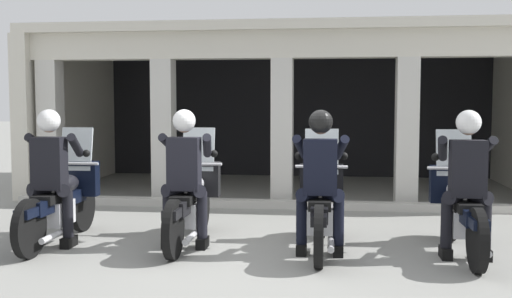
# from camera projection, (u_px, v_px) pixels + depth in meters

# --- Properties ---
(ground_plane) EXTENTS (80.00, 80.00, 0.00)m
(ground_plane) POSITION_uv_depth(u_px,v_px,m) (275.00, 206.00, 9.78)
(ground_plane) COLOR gray
(station_building) EXTENTS (9.10, 4.43, 2.97)m
(station_building) POSITION_uv_depth(u_px,v_px,m) (291.00, 91.00, 12.09)
(station_building) COLOR black
(station_building) RESTS_ON ground
(kerb_strip) EXTENTS (8.60, 0.24, 0.12)m
(kerb_strip) POSITION_uv_depth(u_px,v_px,m) (279.00, 204.00, 9.59)
(kerb_strip) COLOR #B7B5AD
(kerb_strip) RESTS_ON ground
(motorcycle_far_left) EXTENTS (0.62, 2.04, 1.35)m
(motorcycle_far_left) POSITION_uv_depth(u_px,v_px,m) (63.00, 200.00, 7.29)
(motorcycle_far_left) COLOR black
(motorcycle_far_left) RESTS_ON ground
(police_officer_far_left) EXTENTS (0.63, 0.61, 1.58)m
(police_officer_far_left) POSITION_uv_depth(u_px,v_px,m) (51.00, 166.00, 6.98)
(police_officer_far_left) COLOR black
(police_officer_far_left) RESTS_ON ground
(motorcycle_center_left) EXTENTS (0.62, 2.04, 1.35)m
(motorcycle_center_left) POSITION_uv_depth(u_px,v_px,m) (191.00, 200.00, 7.24)
(motorcycle_center_left) COLOR black
(motorcycle_center_left) RESTS_ON ground
(police_officer_center_left) EXTENTS (0.63, 0.61, 1.58)m
(police_officer_center_left) POSITION_uv_depth(u_px,v_px,m) (185.00, 166.00, 6.93)
(police_officer_center_left) COLOR black
(police_officer_center_left) RESTS_ON ground
(motorcycle_center_right) EXTENTS (0.62, 2.04, 1.35)m
(motorcycle_center_right) POSITION_uv_depth(u_px,v_px,m) (321.00, 205.00, 6.91)
(motorcycle_center_right) COLOR black
(motorcycle_center_right) RESTS_ON ground
(police_officer_center_right) EXTENTS (0.63, 0.61, 1.58)m
(police_officer_center_right) POSITION_uv_depth(u_px,v_px,m) (320.00, 169.00, 6.60)
(police_officer_center_right) COLOR black
(police_officer_center_right) RESTS_ON ground
(motorcycle_far_right) EXTENTS (0.62, 2.04, 1.35)m
(motorcycle_far_right) POSITION_uv_depth(u_px,v_px,m) (460.00, 208.00, 6.73)
(motorcycle_far_right) COLOR black
(motorcycle_far_right) RESTS_ON ground
(police_officer_far_right) EXTENTS (0.63, 0.61, 1.58)m
(police_officer_far_right) POSITION_uv_depth(u_px,v_px,m) (467.00, 171.00, 6.42)
(police_officer_far_right) COLOR black
(police_officer_far_right) RESTS_ON ground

